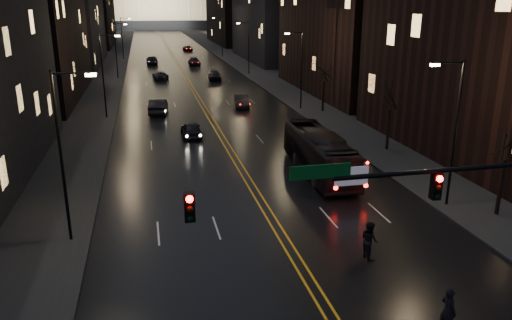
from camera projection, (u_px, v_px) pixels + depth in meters
road at (167, 47)px, 140.21m from camera, size 20.00×320.00×0.02m
sidewalk_left at (116, 48)px, 137.30m from camera, size 8.00×320.00×0.16m
sidewalk_right at (217, 46)px, 143.08m from camera, size 8.00×320.00×0.16m
center_line at (167, 47)px, 140.21m from camera, size 0.62×320.00×0.01m
building_left_far at (66, 13)px, 97.49m from camera, size 12.00×34.00×20.00m
building_left_dist at (88, 3)px, 141.57m from camera, size 12.00×40.00×24.00m
building_right_near at (506, 3)px, 38.54m from camera, size 12.00×26.00×24.00m
building_right_dist at (234, 6)px, 150.54m from camera, size 12.00×40.00×22.00m
traffic_signal at (492, 194)px, 18.88m from camera, size 17.29×0.45×7.00m
streetlamp_right_near at (453, 126)px, 29.22m from camera, size 2.13×0.25×9.00m
streetlamp_left_near at (64, 149)px, 24.75m from camera, size 2.13×0.25×9.00m
streetlamp_right_mid at (300, 66)px, 57.14m from camera, size 2.13×0.25×9.00m
streetlamp_left_mid at (104, 71)px, 52.67m from camera, size 2.13×0.25×9.00m
streetlamp_right_far at (248, 45)px, 85.07m from camera, size 2.13×0.25×9.00m
streetlamp_left_far at (117, 48)px, 80.60m from camera, size 2.13×0.25×9.00m
streetlamp_right_dist at (221, 35)px, 112.99m from camera, size 2.13×0.25×9.00m
streetlamp_left_dist at (123, 36)px, 108.52m from camera, size 2.13×0.25×9.00m
tree_right_near at (508, 142)px, 27.97m from camera, size 2.40×2.40×6.65m
tree_right_mid at (391, 98)px, 41.01m from camera, size 2.40×2.40×6.65m
tree_right_far at (324, 73)px, 55.90m from camera, size 2.40×2.40×6.65m
bus at (319, 153)px, 36.40m from camera, size 3.00×11.19×3.09m
oncoming_car_a at (191, 130)px, 46.32m from camera, size 1.82×4.39×1.49m
oncoming_car_b at (158, 106)px, 56.35m from camera, size 2.41×5.37×1.71m
oncoming_car_c at (160, 75)px, 81.79m from camera, size 2.68×4.85×1.29m
oncoming_car_d at (152, 60)px, 101.97m from camera, size 2.33×5.54×1.60m
receding_car_a at (241, 101)px, 59.75m from camera, size 2.15×4.72×1.50m
receding_car_b at (215, 75)px, 80.42m from camera, size 2.38×5.01×1.65m
receding_car_c at (194, 62)px, 99.56m from camera, size 2.14×5.19×1.50m
receding_car_d at (188, 48)px, 130.05m from camera, size 2.35×4.74×1.29m
pedestrian_a at (448, 311)px, 18.73m from camera, size 0.60×0.78×1.90m
pedestrian_b at (369, 240)px, 24.30m from camera, size 0.63×0.99×1.93m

